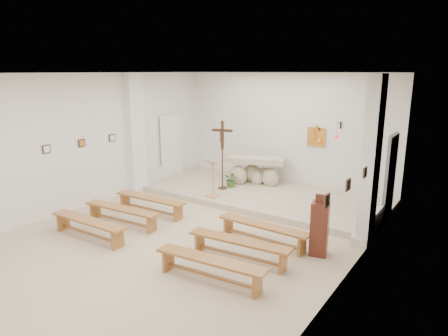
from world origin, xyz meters
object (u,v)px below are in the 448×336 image
Objects in this scene: donation_pedestal at (319,228)px; bench_right_third at (210,264)px; bench_left_front at (150,201)px; bench_right_front at (263,229)px; lectern at (212,178)px; bench_left_third at (88,224)px; crucifix_stand at (222,150)px; altar at (255,172)px; bench_left_second at (122,212)px; bench_right_second at (239,245)px.

donation_pedestal is 2.36m from bench_right_third.
bench_left_front is 3.25m from bench_right_front.
bench_left_third is at bearing -96.90° from lectern.
bench_right_third is (2.70, -4.32, -0.98)m from crucifix_stand.
altar reaches higher than bench_left_third.
bench_right_second is at bearing -4.25° from bench_left_second.
bench_right_third is (0.00, -1.88, 0.00)m from bench_right_front.
bench_left_second is at bearing -101.02° from lectern.
lectern is 0.52× the size of bench_right_third.
bench_right_second is 0.94m from bench_right_third.
crucifix_stand is 4.46m from bench_left_third.
bench_left_third is 3.25m from bench_right_third.
lectern reaches higher than bench_right_third.
altar is at bearing 123.89° from bench_right_front.
crucifix_stand is at bearing 76.58° from bench_left_second.
bench_right_third is at bearing -32.43° from bench_left_front.
crucifix_stand is 0.96× the size of bench_left_second.
lectern is 1.02m from crucifix_stand.
altar is 4.57m from bench_left_second.
donation_pedestal is 1.18m from bench_right_front.
crucifix_stand reaches higher than bench_right_second.
bench_left_third is 0.99× the size of bench_right_third.
bench_left_front and bench_left_third have the same top height.
altar is at bearing 122.08° from donation_pedestal.
lectern is 0.87× the size of donation_pedestal.
altar reaches higher than bench_left_second.
altar is 4.73m from donation_pedestal.
bench_left_front is 1.00× the size of bench_right_front.
crucifix_stand reaches higher than altar.
crucifix_stand reaches higher than lectern.
bench_right_front and bench_left_third have the same top height.
bench_left_third is (-0.55, -4.32, -0.98)m from crucifix_stand.
donation_pedestal reaches higher than bench_left_front.
bench_right_second and bench_left_third have the same top height.
bench_left_third is at bearing -120.53° from altar.
crucifix_stand reaches higher than bench_left_front.
bench_left_front is 3.38m from bench_right_second.
crucifix_stand reaches higher than donation_pedestal.
donation_pedestal is 0.60× the size of bench_right_second.
crucifix_stand is at bearing -134.58° from altar.
bench_right_front is (3.25, 0.00, 0.00)m from bench_left_front.
bench_left_second is (-0.75, -2.60, -0.36)m from lectern.
bench_left_second and bench_right_second have the same top height.
bench_left_front is (-0.55, -2.44, -0.98)m from crucifix_stand.
lectern is at bearing 77.01° from bench_left_third.
bench_right_second is 3.38m from bench_left_third.
bench_right_second is at bearing -88.21° from bench_right_front.
bench_right_third is (3.25, -0.94, 0.00)m from bench_left_second.
bench_right_third is (-1.15, -2.05, -0.22)m from donation_pedestal.
crucifix_stand is 0.96× the size of bench_right_second.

